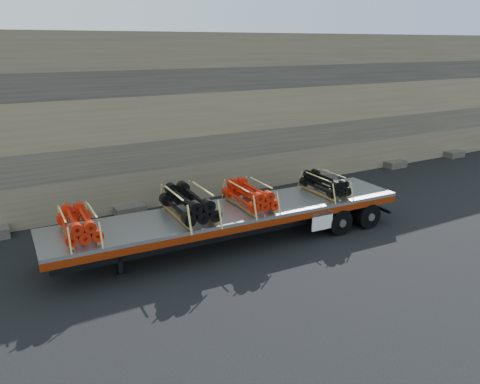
# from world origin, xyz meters

# --- Properties ---
(ground) EXTENTS (120.00, 120.00, 0.00)m
(ground) POSITION_xyz_m (0.00, 0.00, 0.00)
(ground) COLOR black
(ground) RESTS_ON ground
(rock_wall) EXTENTS (44.00, 3.00, 7.00)m
(rock_wall) POSITION_xyz_m (0.00, 6.50, 3.50)
(rock_wall) COLOR #7A6B54
(rock_wall) RESTS_ON ground
(trailer) EXTENTS (12.49, 2.88, 1.24)m
(trailer) POSITION_xyz_m (-0.77, 0.13, 0.62)
(trailer) COLOR #A3A5AA
(trailer) RESTS_ON ground
(bundle_front) EXTENTS (1.08, 2.03, 0.71)m
(bundle_front) POSITION_xyz_m (-5.74, 0.33, 1.59)
(bundle_front) COLOR red
(bundle_front) RESTS_ON trailer
(bundle_midfront) EXTENTS (1.30, 2.45, 0.85)m
(bundle_midfront) POSITION_xyz_m (-2.36, 0.20, 1.67)
(bundle_midfront) COLOR black
(bundle_midfront) RESTS_ON trailer
(bundle_midrear) EXTENTS (1.15, 2.17, 0.76)m
(bundle_midrear) POSITION_xyz_m (-0.14, 0.11, 1.62)
(bundle_midrear) COLOR red
(bundle_midrear) RESTS_ON trailer
(bundle_rear) EXTENTS (1.04, 1.96, 0.68)m
(bundle_rear) POSITION_xyz_m (3.03, -0.02, 1.58)
(bundle_rear) COLOR black
(bundle_rear) RESTS_ON trailer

